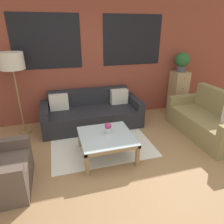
# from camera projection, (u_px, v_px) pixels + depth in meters

# --- Properties ---
(ground_plane) EXTENTS (16.00, 16.00, 0.00)m
(ground_plane) POSITION_uv_depth(u_px,v_px,m) (128.00, 180.00, 2.94)
(ground_plane) COLOR #9E754C
(wall_back_brick) EXTENTS (8.40, 0.09, 2.80)m
(wall_back_brick) POSITION_uv_depth(u_px,v_px,m) (92.00, 59.00, 4.54)
(wall_back_brick) COLOR brown
(wall_back_brick) RESTS_ON ground_plane
(rug) EXTENTS (1.88, 1.72, 0.00)m
(rug) POSITION_uv_depth(u_px,v_px,m) (100.00, 139.00, 4.01)
(rug) COLOR silver
(rug) RESTS_ON ground_plane
(couch_dark) EXTENTS (2.16, 0.88, 0.78)m
(couch_dark) POSITION_uv_depth(u_px,v_px,m) (92.00, 114.00, 4.52)
(couch_dark) COLOR #232328
(couch_dark) RESTS_ON ground_plane
(settee_vintage) EXTENTS (0.80, 1.67, 0.92)m
(settee_vintage) POSITION_uv_depth(u_px,v_px,m) (208.00, 121.00, 4.08)
(settee_vintage) COLOR olive
(settee_vintage) RESTS_ON ground_plane
(coffee_table) EXTENTS (0.89, 0.89, 0.40)m
(coffee_table) POSITION_uv_depth(u_px,v_px,m) (106.00, 138.00, 3.38)
(coffee_table) COLOR silver
(coffee_table) RESTS_ON ground_plane
(floor_lamp) EXTENTS (0.45, 0.45, 1.66)m
(floor_lamp) POSITION_uv_depth(u_px,v_px,m) (12.00, 63.00, 3.74)
(floor_lamp) COLOR olive
(floor_lamp) RESTS_ON ground_plane
(drawer_cabinet) EXTENTS (0.38, 0.39, 1.05)m
(drawer_cabinet) POSITION_uv_depth(u_px,v_px,m) (178.00, 92.00, 5.21)
(drawer_cabinet) COLOR tan
(drawer_cabinet) RESTS_ON ground_plane
(potted_plant) EXTENTS (0.35, 0.35, 0.46)m
(potted_plant) POSITION_uv_depth(u_px,v_px,m) (182.00, 61.00, 4.90)
(potted_plant) COLOR #47474C
(potted_plant) RESTS_ON drawer_cabinet
(flower_vase) EXTENTS (0.12, 0.12, 0.20)m
(flower_vase) POSITION_uv_depth(u_px,v_px,m) (108.00, 127.00, 3.37)
(flower_vase) COLOR silver
(flower_vase) RESTS_ON coffee_table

